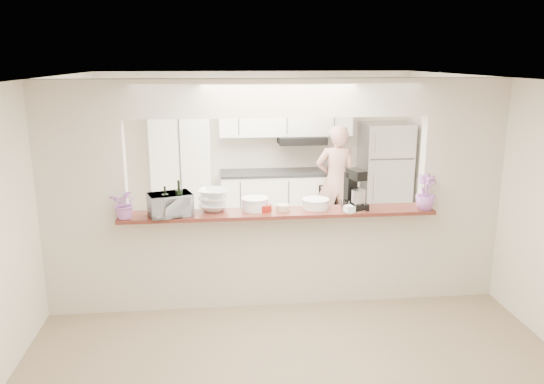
{
  "coord_description": "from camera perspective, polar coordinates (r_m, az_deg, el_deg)",
  "views": [
    {
      "loc": [
        -0.65,
        -5.52,
        2.7
      ],
      "look_at": [
        -0.03,
        0.3,
        1.22
      ],
      "focal_mm": 35.0,
      "sensor_mm": 36.0,
      "label": 1
    }
  ],
  "objects": [
    {
      "name": "flower_right",
      "position": [
        5.99,
        16.2,
        -0.01
      ],
      "size": [
        0.22,
        0.22,
        0.39
      ],
      "primitive_type": "imported",
      "rotation": [
        0.0,
        0.0,
        0.03
      ],
      "color": "#B164BA",
      "rests_on": "bar_counter"
    },
    {
      "name": "wine_bottle_b",
      "position": [
        5.61,
        -11.38,
        -1.39
      ],
      "size": [
        0.07,
        0.07,
        0.33
      ],
      "color": "black",
      "rests_on": "bar_counter"
    },
    {
      "name": "floor",
      "position": [
        6.18,
        0.62,
        -11.69
      ],
      "size": [
        6.0,
        6.0,
        0.0
      ],
      "primitive_type": "plane",
      "color": "gray",
      "rests_on": "ground"
    },
    {
      "name": "plate_stack_a",
      "position": [
        5.78,
        -1.85,
        -1.28
      ],
      "size": [
        0.3,
        0.3,
        0.13
      ],
      "color": "white",
      "rests_on": "bar_counter"
    },
    {
      "name": "partition",
      "position": [
        5.69,
        0.66,
        1.86
      ],
      "size": [
        5.0,
        0.15,
        2.5
      ],
      "color": "beige",
      "rests_on": "floor"
    },
    {
      "name": "flower_left",
      "position": [
        5.64,
        -15.51,
        -1.21
      ],
      "size": [
        0.35,
        0.32,
        0.32
      ],
      "primitive_type": "imported",
      "rotation": [
        0.0,
        0.0,
        -0.31
      ],
      "color": "#E378CA",
      "rests_on": "bar_counter"
    },
    {
      "name": "wine_bottle_a",
      "position": [
        5.58,
        -9.94,
        -1.14
      ],
      "size": [
        0.08,
        0.08,
        0.39
      ],
      "color": "black",
      "rests_on": "bar_counter"
    },
    {
      "name": "tile_overlay",
      "position": [
        7.6,
        -0.74,
        -6.57
      ],
      "size": [
        5.0,
        2.9,
        0.01
      ],
      "primitive_type": "cube",
      "color": "beige",
      "rests_on": "floor"
    },
    {
      "name": "toaster_oven",
      "position": [
        5.64,
        -10.9,
        -1.35
      ],
      "size": [
        0.51,
        0.42,
        0.24
      ],
      "primitive_type": "imported",
      "rotation": [
        0.0,
        0.0,
        0.32
      ],
      "color": "#B6B6BB",
      "rests_on": "bar_counter"
    },
    {
      "name": "stand_mixer",
      "position": [
        5.87,
        8.9,
        0.12
      ],
      "size": [
        0.26,
        0.33,
        0.44
      ],
      "color": "black",
      "rests_on": "bar_counter"
    },
    {
      "name": "plate_stack_b",
      "position": [
        5.87,
        4.7,
        -1.24
      ],
      "size": [
        0.3,
        0.3,
        0.1
      ],
      "color": "white",
      "rests_on": "bar_counter"
    },
    {
      "name": "person",
      "position": [
        8.2,
        6.89,
        1.15
      ],
      "size": [
        0.64,
        0.43,
        1.72
      ],
      "primitive_type": "imported",
      "rotation": [
        0.0,
        0.0,
        3.11
      ],
      "color": "tan",
      "rests_on": "floor"
    },
    {
      "name": "tan_bowl",
      "position": [
        5.76,
        1.18,
        -1.69
      ],
      "size": [
        0.14,
        0.14,
        0.07
      ],
      "primitive_type": "cylinder",
      "color": "beige",
      "rests_on": "bar_counter"
    },
    {
      "name": "refrigerator",
      "position": [
        8.8,
        11.97,
        1.77
      ],
      "size": [
        0.75,
        0.7,
        1.7
      ],
      "primitive_type": "cube",
      "color": "#B1B1B6",
      "rests_on": "floor"
    },
    {
      "name": "utensil_caddy",
      "position": [
        5.77,
        8.75,
        -1.22
      ],
      "size": [
        0.27,
        0.22,
        0.22
      ],
      "color": "silver",
      "rests_on": "bar_counter"
    },
    {
      "name": "red_bowl",
      "position": [
        5.74,
        -0.8,
        -1.72
      ],
      "size": [
        0.15,
        0.15,
        0.07
      ],
      "primitive_type": "cylinder",
      "color": "maroon",
      "rests_on": "bar_counter"
    },
    {
      "name": "kitchen_cabinets",
      "position": [
        8.44,
        -2.77,
        2.4
      ],
      "size": [
        3.15,
        0.62,
        2.25
      ],
      "color": "white",
      "rests_on": "floor"
    },
    {
      "name": "bar_counter",
      "position": [
        5.95,
        0.64,
        -6.71
      ],
      "size": [
        3.4,
        0.38,
        1.09
      ],
      "color": "beige",
      "rests_on": "floor"
    },
    {
      "name": "serving_bowls",
      "position": [
        5.77,
        -6.33,
        -0.88
      ],
      "size": [
        0.37,
        0.37,
        0.23
      ],
      "primitive_type": "imported",
      "rotation": [
        0.0,
        0.0,
        -0.21
      ],
      "color": "white",
      "rests_on": "bar_counter"
    }
  ]
}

